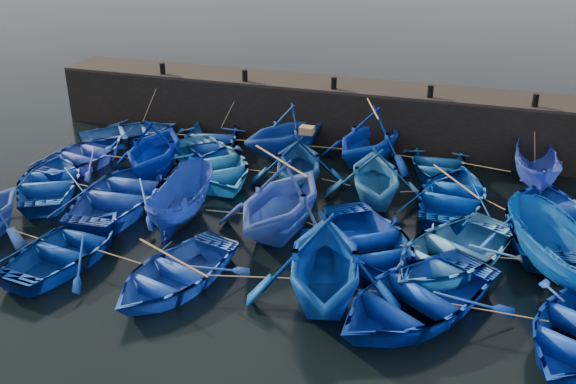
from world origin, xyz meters
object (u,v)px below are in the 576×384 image
(boat_0, at_px, (130,133))
(boat_13, at_px, (51,181))
(wooden_crate, at_px, (307,130))
(boat_8, at_px, (211,164))

(boat_0, relative_size, boat_13, 0.92)
(boat_13, xyz_separation_m, wooden_crate, (8.95, 3.07, 1.90))
(boat_13, distance_m, wooden_crate, 9.65)
(boat_13, bearing_deg, wooden_crate, 171.79)
(boat_0, distance_m, boat_8, 5.65)
(boat_0, distance_m, wooden_crate, 9.45)
(boat_0, bearing_deg, boat_8, -158.06)
(boat_0, relative_size, wooden_crate, 8.57)
(boat_0, relative_size, boat_8, 0.76)
(boat_13, bearing_deg, boat_0, -117.67)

